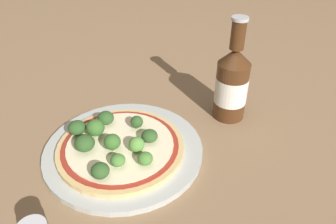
# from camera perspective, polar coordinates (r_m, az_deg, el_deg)

# --- Properties ---
(ground_plane) EXTENTS (3.00, 3.00, 0.00)m
(ground_plane) POSITION_cam_1_polar(r_m,az_deg,el_deg) (0.64, -6.67, -5.66)
(ground_plane) COLOR #846647
(plate) EXTENTS (0.29, 0.29, 0.01)m
(plate) POSITION_cam_1_polar(r_m,az_deg,el_deg) (0.62, -7.72, -6.52)
(plate) COLOR #B2B7B2
(plate) RESTS_ON ground_plane
(pizza) EXTENTS (0.23, 0.23, 0.01)m
(pizza) POSITION_cam_1_polar(r_m,az_deg,el_deg) (0.61, -8.27, -5.99)
(pizza) COLOR tan
(pizza) RESTS_ON plate
(broccoli_floret_0) EXTENTS (0.03, 0.03, 0.03)m
(broccoli_floret_0) POSITION_cam_1_polar(r_m,az_deg,el_deg) (0.58, -9.69, -5.17)
(broccoli_floret_0) COLOR #6B8E51
(broccoli_floret_0) RESTS_ON pizza
(broccoli_floret_1) EXTENTS (0.03, 0.03, 0.04)m
(broccoli_floret_1) POSITION_cam_1_polar(r_m,az_deg,el_deg) (0.62, -12.53, -2.68)
(broccoli_floret_1) COLOR #6B8E51
(broccoli_floret_1) RESTS_ON pizza
(broccoli_floret_2) EXTENTS (0.03, 0.03, 0.03)m
(broccoli_floret_2) POSITION_cam_1_polar(r_m,az_deg,el_deg) (0.63, -15.55, -2.64)
(broccoli_floret_2) COLOR #6B8E51
(broccoli_floret_2) RESTS_ON pizza
(broccoli_floret_3) EXTENTS (0.03, 0.03, 0.02)m
(broccoli_floret_3) POSITION_cam_1_polar(r_m,az_deg,el_deg) (0.55, -3.99, -8.11)
(broccoli_floret_3) COLOR #6B8E51
(broccoli_floret_3) RESTS_ON pizza
(broccoli_floret_4) EXTENTS (0.02, 0.02, 0.02)m
(broccoli_floret_4) POSITION_cam_1_polar(r_m,az_deg,el_deg) (0.55, -8.72, -8.32)
(broccoli_floret_4) COLOR #6B8E51
(broccoli_floret_4) RESTS_ON pizza
(broccoli_floret_5) EXTENTS (0.03, 0.03, 0.03)m
(broccoli_floret_5) POSITION_cam_1_polar(r_m,az_deg,el_deg) (0.65, -10.80, -1.03)
(broccoli_floret_5) COLOR #6B8E51
(broccoli_floret_5) RESTS_ON pizza
(broccoli_floret_6) EXTENTS (0.03, 0.03, 0.03)m
(broccoli_floret_6) POSITION_cam_1_polar(r_m,az_deg,el_deg) (0.58, -5.49, -5.65)
(broccoli_floret_6) COLOR #6B8E51
(broccoli_floret_6) RESTS_ON pizza
(broccoli_floret_7) EXTENTS (0.04, 0.04, 0.03)m
(broccoli_floret_7) POSITION_cam_1_polar(r_m,az_deg,el_deg) (0.59, -14.35, -5.23)
(broccoli_floret_7) COLOR #6B8E51
(broccoli_floret_7) RESTS_ON pizza
(broccoli_floret_8) EXTENTS (0.03, 0.03, 0.03)m
(broccoli_floret_8) POSITION_cam_1_polar(r_m,az_deg,el_deg) (0.54, -11.73, -9.99)
(broccoli_floret_8) COLOR #6B8E51
(broccoli_floret_8) RESTS_ON pizza
(broccoli_floret_9) EXTENTS (0.03, 0.03, 0.02)m
(broccoli_floret_9) POSITION_cam_1_polar(r_m,az_deg,el_deg) (0.59, -3.24, -4.19)
(broccoli_floret_9) COLOR #6B8E51
(broccoli_floret_9) RESTS_ON pizza
(broccoli_floret_10) EXTENTS (0.02, 0.02, 0.03)m
(broccoli_floret_10) POSITION_cam_1_polar(r_m,az_deg,el_deg) (0.63, -5.46, -1.73)
(broccoli_floret_10) COLOR #6B8E51
(broccoli_floret_10) RESTS_ON pizza
(beer_bottle) EXTENTS (0.07, 0.07, 0.22)m
(beer_bottle) POSITION_cam_1_polar(r_m,az_deg,el_deg) (0.68, 11.07, 4.95)
(beer_bottle) COLOR #472814
(beer_bottle) RESTS_ON ground_plane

